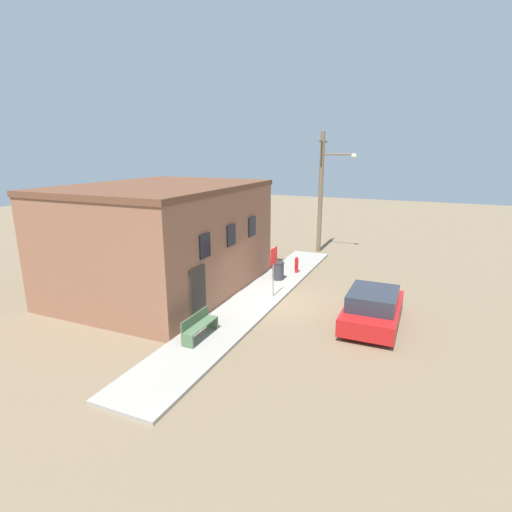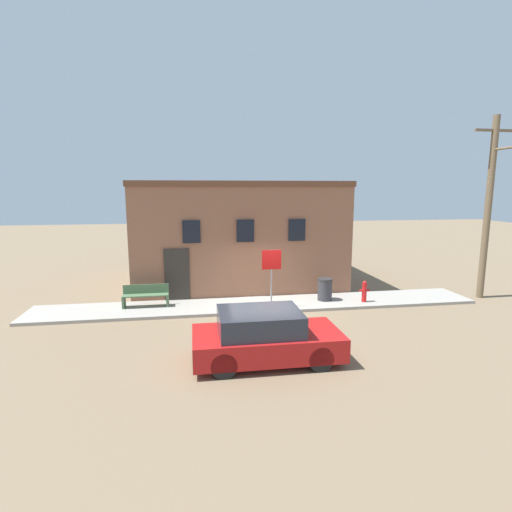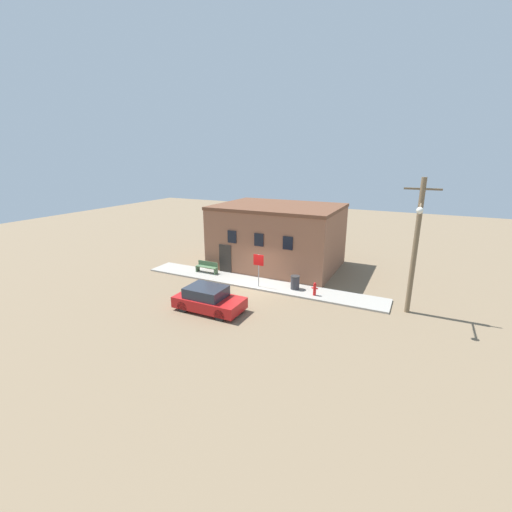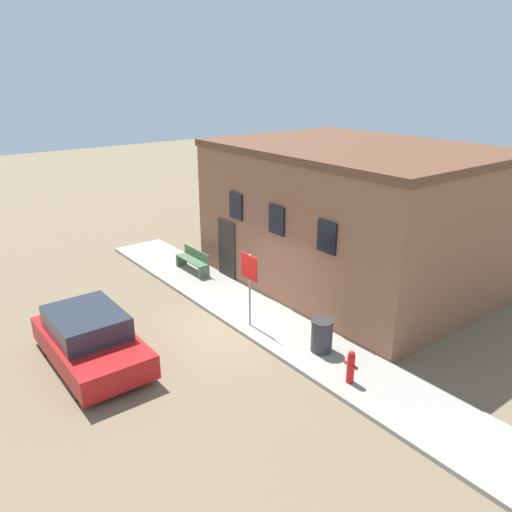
% 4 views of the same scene
% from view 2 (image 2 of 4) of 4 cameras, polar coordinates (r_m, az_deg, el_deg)
% --- Properties ---
extents(ground_plane, '(80.00, 80.00, 0.00)m').
position_cam_2_polar(ground_plane, '(14.79, 1.11, -8.33)').
color(ground_plane, '#7A664C').
extents(sidewalk, '(17.22, 2.10, 0.12)m').
position_cam_2_polar(sidewalk, '(15.76, 0.43, -6.96)').
color(sidewalk, '#9E998E').
rests_on(sidewalk, ground).
extents(brick_building, '(9.31, 6.98, 4.87)m').
position_cam_2_polar(brick_building, '(19.60, -2.88, 3.40)').
color(brick_building, '#8E5B42').
rests_on(brick_building, ground).
extents(fire_hydrant, '(0.40, 0.19, 0.84)m').
position_cam_2_polar(fire_hydrant, '(16.41, 15.21, -4.90)').
color(fire_hydrant, red).
rests_on(fire_hydrant, sidewalk).
extents(stop_sign, '(0.73, 0.06, 2.20)m').
position_cam_2_polar(stop_sign, '(14.85, 2.23, -1.60)').
color(stop_sign, gray).
rests_on(stop_sign, sidewalk).
extents(bench, '(1.70, 0.44, 0.82)m').
position_cam_2_polar(bench, '(15.82, -15.47, -5.46)').
color(bench, '#4C6B47').
rests_on(bench, sidewalk).
extents(trash_bin, '(0.60, 0.60, 0.89)m').
position_cam_2_polar(trash_bin, '(16.31, 9.81, -4.70)').
color(trash_bin, '#333338').
rests_on(trash_bin, sidewalk).
extents(utility_pole, '(1.80, 2.20, 7.42)m').
position_cam_2_polar(utility_pole, '(18.86, 30.53, 6.58)').
color(utility_pole, brown).
rests_on(utility_pole, ground).
extents(parked_car, '(3.93, 1.90, 1.39)m').
position_cam_2_polar(parked_car, '(10.83, 1.25, -11.47)').
color(parked_car, black).
rests_on(parked_car, ground).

